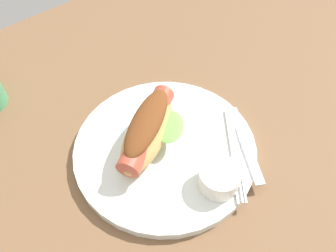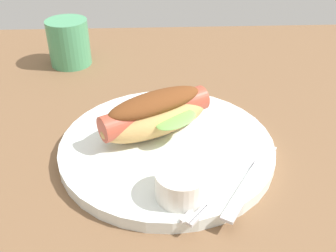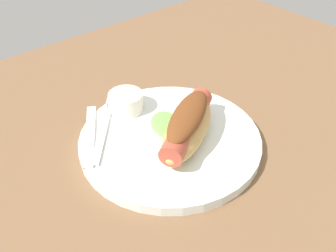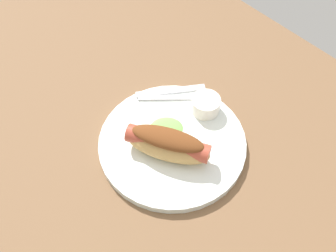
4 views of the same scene
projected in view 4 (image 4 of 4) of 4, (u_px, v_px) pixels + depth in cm
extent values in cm
cube|color=brown|center=(157.00, 149.00, 73.84)|extent=(120.00, 90.00, 1.80)
cylinder|color=white|center=(172.00, 143.00, 72.57)|extent=(27.39, 27.39, 1.60)
ellipsoid|color=tan|center=(168.00, 146.00, 68.62)|extent=(16.21, 12.62, 4.50)
cylinder|color=#B24733|center=(168.00, 143.00, 67.98)|extent=(14.67, 10.36, 3.33)
ellipsoid|color=brown|center=(168.00, 138.00, 66.77)|extent=(13.49, 10.23, 2.37)
ellipsoid|color=#7FC65B|center=(166.00, 128.00, 69.72)|extent=(7.31, 7.43, 1.43)
cylinder|color=white|center=(206.00, 105.00, 74.93)|extent=(5.56, 5.56, 3.13)
cube|color=silver|center=(171.00, 98.00, 77.74)|extent=(9.51, 10.60, 0.40)
cube|color=silver|center=(211.00, 99.00, 77.53)|extent=(2.34, 2.60, 0.40)
cube|color=silver|center=(211.00, 97.00, 77.79)|extent=(2.34, 2.60, 0.40)
cube|color=silver|center=(211.00, 96.00, 78.05)|extent=(2.34, 2.60, 0.40)
cube|color=silver|center=(171.00, 91.00, 78.81)|extent=(8.88, 12.68, 0.36)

